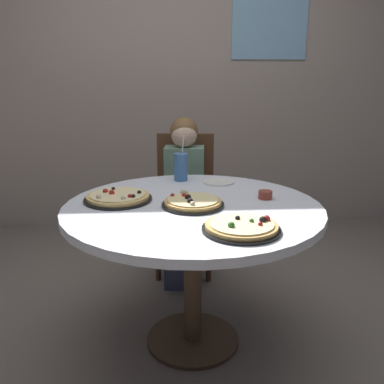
# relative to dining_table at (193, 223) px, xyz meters

# --- Properties ---
(ground_plane) EXTENTS (8.00, 8.00, 0.00)m
(ground_plane) POSITION_rel_dining_table_xyz_m (0.00, 0.00, -0.66)
(ground_plane) COLOR slate
(wall_with_window) EXTENTS (5.20, 0.14, 2.90)m
(wall_with_window) POSITION_rel_dining_table_xyz_m (0.00, 1.88, 0.80)
(wall_with_window) COLOR #A8998E
(wall_with_window) RESTS_ON ground_plane
(dining_table) EXTENTS (1.24, 1.24, 0.75)m
(dining_table) POSITION_rel_dining_table_xyz_m (0.00, 0.00, 0.00)
(dining_table) COLOR silver
(dining_table) RESTS_ON ground_plane
(chair_wooden) EXTENTS (0.44, 0.44, 0.95)m
(chair_wooden) POSITION_rel_dining_table_xyz_m (0.01, 0.93, -0.13)
(chair_wooden) COLOR brown
(chair_wooden) RESTS_ON ground_plane
(diner_child) EXTENTS (0.29, 0.42, 1.08)m
(diner_child) POSITION_rel_dining_table_xyz_m (-0.01, 0.75, -0.17)
(diner_child) COLOR #3F4766
(diner_child) RESTS_ON ground_plane
(pizza_veggie) EXTENTS (0.32, 0.32, 0.05)m
(pizza_veggie) POSITION_rel_dining_table_xyz_m (0.17, -0.36, 0.11)
(pizza_veggie) COLOR black
(pizza_veggie) RESTS_ON dining_table
(pizza_cheese) EXTENTS (0.30, 0.30, 0.05)m
(pizza_cheese) POSITION_rel_dining_table_xyz_m (-0.00, -0.01, 0.11)
(pizza_cheese) COLOR black
(pizza_cheese) RESTS_ON dining_table
(pizza_pepperoni) EXTENTS (0.34, 0.34, 0.05)m
(pizza_pepperoni) POSITION_rel_dining_table_xyz_m (-0.37, 0.10, 0.11)
(pizza_pepperoni) COLOR black
(pizza_pepperoni) RESTS_ON dining_table
(soda_cup) EXTENTS (0.08, 0.08, 0.31)m
(soda_cup) POSITION_rel_dining_table_xyz_m (-0.04, 0.48, 0.18)
(soda_cup) COLOR #3F72B2
(soda_cup) RESTS_ON dining_table
(sauce_bowl) EXTENTS (0.07, 0.07, 0.04)m
(sauce_bowl) POSITION_rel_dining_table_xyz_m (0.37, 0.08, 0.11)
(sauce_bowl) COLOR brown
(sauce_bowl) RESTS_ON dining_table
(plate_small) EXTENTS (0.18, 0.18, 0.01)m
(plate_small) POSITION_rel_dining_table_xyz_m (0.18, 0.41, 0.10)
(plate_small) COLOR white
(plate_small) RESTS_ON dining_table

